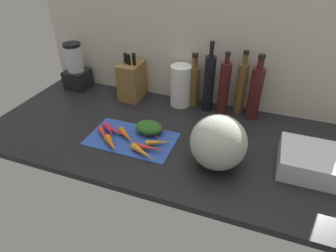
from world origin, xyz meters
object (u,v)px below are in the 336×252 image
Objects in this scene: bottle_0 at (194,85)px; bottle_4 at (255,92)px; carrot_4 at (109,130)px; carrot_9 at (126,136)px; knife_block at (132,80)px; carrot_8 at (143,152)px; carrot_6 at (105,137)px; dish_rack at (309,161)px; blender_appliance at (76,69)px; bottle_2 at (224,88)px; bottle_1 at (209,83)px; carrot_5 at (151,132)px; carrot_2 at (158,142)px; winter_squash at (218,142)px; carrot_3 at (157,132)px; paper_towel_roll at (180,86)px; carrot_0 at (115,131)px; carrot_7 at (111,144)px; cutting_board at (132,139)px; bottle_3 at (241,88)px; carrot_1 at (149,148)px.

bottle_4 reaches higher than bottle_0.
carrot_9 is at bearing -7.98° from carrot_4.
carrot_9 is 0.44× the size of knife_block.
carrot_8 is at bearing -98.07° from bottle_0.
dish_rack is (87.33, 11.39, 2.29)cm from carrot_6.
bottle_2 is at bearing 0.16° from blender_appliance.
bottle_0 is 9.73cm from bottle_1.
carrot_5 is at bearing -27.21° from blender_appliance.
bottle_2 is (16.97, -3.23, 2.20)cm from bottle_0.
carrot_6 is at bearing -168.55° from carrot_2.
carrot_8 is at bearing -108.11° from bottle_1.
carrot_6 is at bearing -154.29° from carrot_9.
winter_squash is 51.45cm from bottle_0.
winter_squash is at bearing -81.49° from bottle_2.
carrot_3 is 73.24cm from blender_appliance.
bottle_4 is (39.58, -0.48, 3.08)cm from paper_towel_roll.
carrot_5 is (-2.58, -1.09, -0.04)cm from carrot_3.
winter_squash is at bearing 11.14° from carrot_8.
carrot_5 is 0.55× the size of bottle_0.
carrot_0 is 0.46× the size of paper_towel_roll.
carrot_2 is at bearing -107.52° from bottle_1.
carrot_9 is (8.82, 4.25, 0.28)cm from carrot_6.
knife_block is at bearing 104.70° from carrot_7.
cutting_board is at bearing -3.18° from carrot_0.
carrot_4 is 39.44cm from knife_block.
carrot_4 is at bearing -161.81° from carrot_3.
blender_appliance is 82.00cm from bottle_1.
carrot_8 is at bearing -43.76° from cutting_board.
bottle_3 is at bearing 132.65° from dish_rack.
carrot_0 is 7.39cm from carrot_9.
bottle_1 is at bearing 60.29° from carrot_5.
carrot_4 is at bearing 155.77° from carrot_8.
bottle_3 is (30.97, 48.55, 12.19)cm from carrot_1.
carrot_4 is at bearing 101.64° from carrot_6.
bottle_1 is at bearing 50.51° from carrot_6.
knife_block reaches higher than carrot_6.
carrot_3 is at bearing -48.01° from knife_block.
carrot_1 is at bearing -107.92° from bottle_1.
carrot_5 is 20.17cm from carrot_7.
bottle_3 is at bearing 87.87° from winter_squash.
winter_squash is (40.97, -3.80, 10.98)cm from cutting_board.
carrot_9 is (-12.18, 8.58, 0.08)cm from carrot_8.
carrot_3 reaches higher than cutting_board.
winter_squash and paper_towel_roll have the same top height.
carrot_8 is at bearing -116.56° from bottle_2.
bottle_0 is at bearing 57.26° from carrot_0.
carrot_2 is 0.34× the size of bottle_2.
bottle_3 reaches higher than carrot_5.
bottle_1 reaches higher than bottle_4.
bottle_2 is (20.83, 39.37, 12.37)cm from carrot_2.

